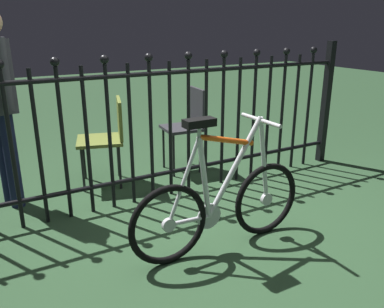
# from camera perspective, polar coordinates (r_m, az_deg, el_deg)

# --- Properties ---
(ground_plane) EXTENTS (20.00, 20.00, 0.00)m
(ground_plane) POSITION_cam_1_polar(r_m,az_deg,el_deg) (3.04, 2.56, -11.00)
(ground_plane) COLOR #29472B
(iron_fence) EXTENTS (3.95, 0.07, 1.31)m
(iron_fence) POSITION_cam_1_polar(r_m,az_deg,el_deg) (3.38, -5.04, 4.24)
(iron_fence) COLOR black
(iron_fence) RESTS_ON ground
(bicycle) EXTENTS (1.34, 0.40, 0.94)m
(bicycle) POSITION_cam_1_polar(r_m,az_deg,el_deg) (2.70, 4.18, -7.13)
(bicycle) COLOR black
(bicycle) RESTS_ON ground
(chair_charcoal) EXTENTS (0.40, 0.40, 0.86)m
(chair_charcoal) POSITION_cam_1_polar(r_m,az_deg,el_deg) (4.09, -0.57, 4.77)
(chair_charcoal) COLOR black
(chair_charcoal) RESTS_ON ground
(chair_olive) EXTENTS (0.52, 0.52, 0.82)m
(chair_olive) POSITION_cam_1_polar(r_m,az_deg,el_deg) (3.80, -12.02, 2.92)
(chair_olive) COLOR black
(chair_olive) RESTS_ON ground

